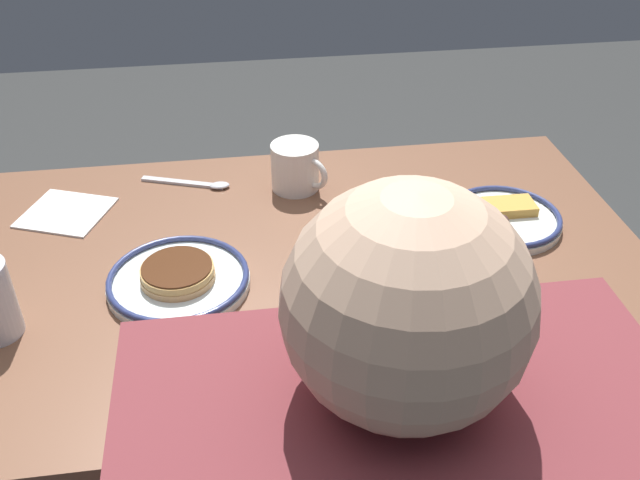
{
  "coord_description": "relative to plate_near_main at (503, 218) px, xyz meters",
  "views": [
    {
      "loc": [
        0.12,
        0.98,
        1.48
      ],
      "look_at": [
        -0.03,
        -0.01,
        0.78
      ],
      "focal_mm": 39.69,
      "sensor_mm": 36.0,
      "label": 1
    }
  ],
  "objects": [
    {
      "name": "fork_near",
      "position": [
        0.22,
        0.02,
        -0.01
      ],
      "size": [
        0.19,
        0.1,
        0.01
      ],
      "color": "silver",
      "rests_on": "dining_table"
    },
    {
      "name": "plate_near_main",
      "position": [
        0.0,
        0.0,
        0.0
      ],
      "size": [
        0.21,
        0.21,
        0.05
      ],
      "color": "white",
      "rests_on": "dining_table"
    },
    {
      "name": "tea_spoon",
      "position": [
        0.56,
        -0.23,
        -0.01
      ],
      "size": [
        0.18,
        0.08,
        0.01
      ],
      "color": "silver",
      "rests_on": "dining_table"
    },
    {
      "name": "paper_napkin",
      "position": [
        0.81,
        -0.16,
        -0.01
      ],
      "size": [
        0.19,
        0.19,
        0.0
      ],
      "primitive_type": "cube",
      "rotation": [
        0.0,
        0.0,
        -0.38
      ],
      "color": "white",
      "rests_on": "dining_table"
    },
    {
      "name": "plate_center_pancakes",
      "position": [
        0.6,
        0.1,
        0.0
      ],
      "size": [
        0.23,
        0.23,
        0.04
      ],
      "color": "white",
      "rests_on": "dining_table"
    },
    {
      "name": "butter_knife",
      "position": [
        0.26,
        0.36,
        -0.01
      ],
      "size": [
        0.23,
        0.04,
        0.01
      ],
      "color": "silver",
      "rests_on": "dining_table"
    },
    {
      "name": "dining_table",
      "position": [
        0.38,
        0.06,
        -0.12
      ],
      "size": [
        1.21,
        0.79,
        0.75
      ],
      "color": "brown",
      "rests_on": "ground_plane"
    },
    {
      "name": "coffee_mug",
      "position": [
        0.37,
        -0.19,
        0.03
      ],
      "size": [
        0.11,
        0.11,
        0.1
      ],
      "color": "white",
      "rests_on": "dining_table"
    }
  ]
}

